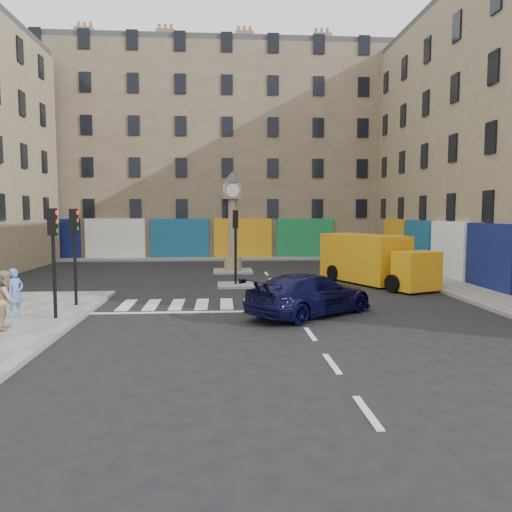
{
  "coord_description": "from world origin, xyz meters",
  "views": [
    {
      "loc": [
        -2.69,
        -16.81,
        3.73
      ],
      "look_at": [
        -1.34,
        2.65,
        2.0
      ],
      "focal_mm": 35.0,
      "sensor_mm": 36.0,
      "label": 1
    }
  ],
  "objects": [
    {
      "name": "ground",
      "position": [
        0.0,
        0.0,
        0.0
      ],
      "size": [
        120.0,
        120.0,
        0.0
      ],
      "primitive_type": "plane",
      "color": "black",
      "rests_on": "ground"
    },
    {
      "name": "sidewalk_right",
      "position": [
        8.7,
        10.0,
        0.07
      ],
      "size": [
        2.6,
        30.0,
        0.15
      ],
      "primitive_type": "cube",
      "color": "gray",
      "rests_on": "ground"
    },
    {
      "name": "sidewalk_far",
      "position": [
        -4.0,
        22.2,
        0.07
      ],
      "size": [
        32.0,
        2.4,
        0.15
      ],
      "primitive_type": "cube",
      "color": "gray",
      "rests_on": "ground"
    },
    {
      "name": "island_near",
      "position": [
        -2.0,
        8.0,
        0.06
      ],
      "size": [
        1.8,
        1.8,
        0.12
      ],
      "primitive_type": "cube",
      "color": "gray",
      "rests_on": "ground"
    },
    {
      "name": "island_far",
      "position": [
        -2.0,
        14.0,
        0.06
      ],
      "size": [
        2.4,
        2.4,
        0.12
      ],
      "primitive_type": "cube",
      "color": "gray",
      "rests_on": "ground"
    },
    {
      "name": "building_far",
      "position": [
        -4.0,
        28.0,
        8.5
      ],
      "size": [
        32.0,
        10.0,
        17.0
      ],
      "primitive_type": "cube",
      "color": "#87735A",
      "rests_on": "ground"
    },
    {
      "name": "traffic_light_left_near",
      "position": [
        -8.3,
        0.2,
        2.62
      ],
      "size": [
        0.28,
        0.22,
        3.7
      ],
      "color": "black",
      "rests_on": "sidewalk_left"
    },
    {
      "name": "traffic_light_left_far",
      "position": [
        -8.3,
        2.6,
        2.62
      ],
      "size": [
        0.28,
        0.22,
        3.7
      ],
      "color": "black",
      "rests_on": "sidewalk_left"
    },
    {
      "name": "traffic_light_island",
      "position": [
        -2.0,
        8.0,
        2.59
      ],
      "size": [
        0.28,
        0.22,
        3.7
      ],
      "color": "black",
      "rests_on": "island_near"
    },
    {
      "name": "clock_pillar",
      "position": [
        -2.0,
        14.0,
        3.55
      ],
      "size": [
        1.2,
        1.2,
        6.1
      ],
      "color": "#998664",
      "rests_on": "island_far"
    },
    {
      "name": "navy_sedan",
      "position": [
        0.49,
        0.82,
        0.76
      ],
      "size": [
        5.47,
        4.88,
        1.52
      ],
      "primitive_type": "imported",
      "rotation": [
        0.0,
        0.0,
        2.22
      ],
      "color": "black",
      "rests_on": "ground"
    },
    {
      "name": "yellow_van",
      "position": [
        5.11,
        8.4,
        1.26
      ],
      "size": [
        4.63,
        7.21,
        2.53
      ],
      "rotation": [
        0.0,
        0.0,
        0.4
      ],
      "color": "orange",
      "rests_on": "ground"
    },
    {
      "name": "pedestrian_blue",
      "position": [
        -9.7,
        0.49,
        0.98
      ],
      "size": [
        0.64,
        0.72,
        1.67
      ],
      "primitive_type": "imported",
      "rotation": [
        0.0,
        0.0,
        1.06
      ],
      "color": "#5B83D1",
      "rests_on": "sidewalk_left"
    },
    {
      "name": "pedestrian_tan",
      "position": [
        -9.27,
        -1.27,
        1.05
      ],
      "size": [
        0.86,
        1.01,
        1.81
      ],
      "primitive_type": "imported",
      "rotation": [
        0.0,
        0.0,
        1.8
      ],
      "color": "tan",
      "rests_on": "sidewalk_left"
    }
  ]
}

